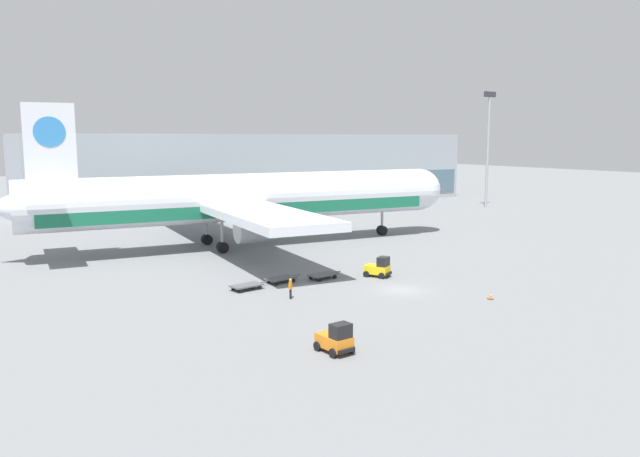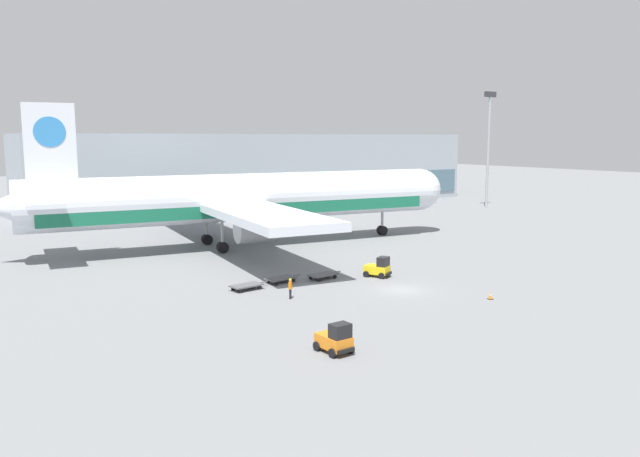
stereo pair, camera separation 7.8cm
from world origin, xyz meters
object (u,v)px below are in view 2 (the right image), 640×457
baggage_dolly_lead (247,286)px  airplane_main (240,200)px  baggage_tug_mid (379,268)px  baggage_dolly_second (281,278)px  baggage_tug_foreground (335,339)px  baggage_dolly_third (323,275)px  light_mast (489,141)px  traffic_cone_near (490,296)px  ground_crew_near (290,287)px

baggage_dolly_lead → airplane_main: bearing=57.4°
baggage_tug_mid → baggage_dolly_lead: baggage_tug_mid is taller
baggage_dolly_lead → baggage_dolly_second: 4.02m
baggage_tug_foreground → baggage_tug_mid: same height
baggage_dolly_third → baggage_tug_mid: bearing=-31.9°
light_mast → traffic_cone_near: (-52.70, -47.31, -12.44)m
baggage_tug_mid → traffic_cone_near: (2.43, -11.78, -0.56)m
airplane_main → baggage_dolly_third: bearing=-87.0°
airplane_main → baggage_tug_foreground: size_ratio=22.89×
baggage_tug_foreground → baggage_dolly_third: bearing=145.1°
light_mast → baggage_dolly_second: size_ratio=5.80×
baggage_tug_foreground → baggage_dolly_lead: (2.79, 17.69, -0.49)m
baggage_dolly_lead → baggage_dolly_second: same height
baggage_dolly_second → baggage_dolly_lead: bearing=-176.6°
baggage_tug_mid → traffic_cone_near: size_ratio=4.37×
baggage_tug_foreground → baggage_dolly_second: size_ratio=0.67×
airplane_main → baggage_dolly_third: (-1.48, -20.45, -5.45)m
light_mast → baggage_dolly_lead: bearing=-154.1°
ground_crew_near → baggage_dolly_second: bearing=-156.9°
airplane_main → ground_crew_near: (-7.91, -25.15, -4.81)m
baggage_tug_mid → baggage_dolly_lead: bearing=-128.0°
baggage_tug_mid → baggage_dolly_third: bearing=-142.1°
light_mast → baggage_dolly_second: bearing=-153.2°
baggage_tug_foreground → baggage_tug_mid: 22.02m
traffic_cone_near → baggage_dolly_lead: bearing=137.5°
baggage_tug_foreground → traffic_cone_near: (18.26, 3.54, -0.56)m
airplane_main → baggage_dolly_lead: (-9.54, -20.34, -5.45)m
airplane_main → traffic_cone_near: bearing=-73.1°
baggage_dolly_lead → baggage_dolly_third: bearing=-8.3°
baggage_tug_mid → traffic_cone_near: baggage_tug_mid is taller
airplane_main → baggage_dolly_second: airplane_main is taller
baggage_dolly_second → baggage_dolly_third: (4.10, -0.87, 0.00)m
ground_crew_near → traffic_cone_near: size_ratio=2.72×
baggage_tug_mid → traffic_cone_near: 12.04m
airplane_main → baggage_dolly_lead: bearing=-108.0°
baggage_dolly_lead → traffic_cone_near: traffic_cone_near is taller
baggage_dolly_third → baggage_tug_foreground: bearing=-129.1°
light_mast → baggage_dolly_lead: 76.81m
baggage_tug_foreground → traffic_cone_near: size_ratio=3.94×
baggage_tug_mid → airplane_main: bearing=161.1°
baggage_tug_foreground → ground_crew_near: 13.62m
baggage_tug_foreground → baggage_dolly_third: 20.66m
light_mast → baggage_dolly_second: (-64.22, -32.40, -12.36)m
baggage_dolly_third → ground_crew_near: (-6.42, -4.69, 0.64)m
airplane_main → traffic_cone_near: airplane_main is taller
baggage_tug_mid → traffic_cone_near: bearing=-16.0°
baggage_tug_mid → baggage_dolly_second: (-9.08, 3.13, -0.49)m
light_mast → airplane_main: 60.41m
light_mast → ground_crew_near: light_mast is taller
baggage_dolly_third → ground_crew_near: size_ratio=2.15×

